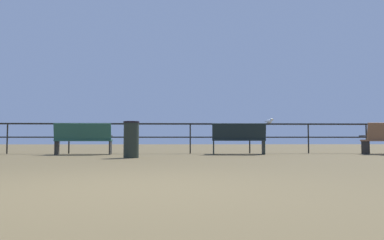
# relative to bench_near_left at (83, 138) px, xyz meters

# --- Properties ---
(ground_plane) EXTENTS (60.00, 60.00, 0.00)m
(ground_plane) POSITION_rel_bench_near_left_xyz_m (2.24, -7.48, -0.50)
(ground_plane) COLOR brown
(pier_railing) EXTENTS (21.37, 0.05, 0.98)m
(pier_railing) POSITION_rel_bench_near_left_xyz_m (2.24, 0.80, 0.22)
(pier_railing) COLOR black
(pier_railing) RESTS_ON ground_plane
(bench_near_left) EXTENTS (1.67, 0.72, 0.93)m
(bench_near_left) POSITION_rel_bench_near_left_xyz_m (0.00, 0.00, 0.00)
(bench_near_left) COLOR #244F40
(bench_near_left) RESTS_ON ground_plane
(bench_near_right) EXTENTS (1.64, 0.83, 0.94)m
(bench_near_right) POSITION_rel_bench_near_left_xyz_m (4.65, -0.00, -0.00)
(bench_near_right) COLOR black
(bench_near_right) RESTS_ON ground_plane
(seagull_on_rail) EXTENTS (0.25, 0.32, 0.17)m
(seagull_on_rail) POSITION_rel_bench_near_left_xyz_m (5.80, 0.78, 0.55)
(seagull_on_rail) COLOR silver
(seagull_on_rail) RESTS_ON pier_railing
(trash_bin) EXTENTS (0.39, 0.39, 0.90)m
(trash_bin) POSITION_rel_bench_near_left_xyz_m (1.67, -1.91, -0.05)
(trash_bin) COLOR black
(trash_bin) RESTS_ON ground_plane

